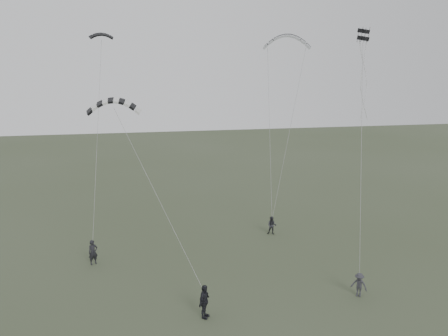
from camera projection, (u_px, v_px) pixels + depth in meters
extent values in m
plane|color=#39432A|center=(222.00, 296.00, 26.15)|extent=(140.00, 140.00, 0.00)
imported|color=black|center=(93.00, 252.00, 30.17)|extent=(0.76, 0.65, 1.75)
imported|color=#26262C|center=(272.00, 225.00, 35.63)|extent=(0.91, 0.83, 1.51)
imported|color=black|center=(204.00, 302.00, 23.64)|extent=(1.01, 1.20, 1.93)
imported|color=#2D2D33|center=(359.00, 285.00, 25.92)|extent=(1.07, 1.07, 1.48)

